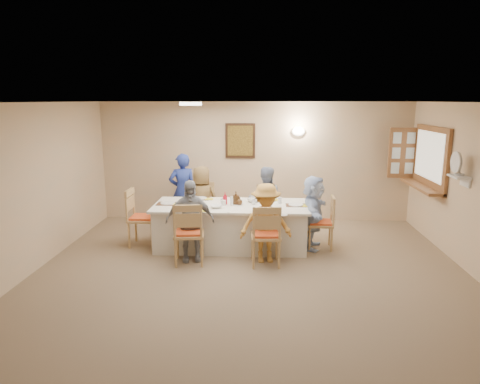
{
  "coord_description": "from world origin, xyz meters",
  "views": [
    {
      "loc": [
        0.15,
        -5.45,
        2.53
      ],
      "look_at": [
        -0.2,
        1.4,
        1.05
      ],
      "focal_mm": 32.0,
      "sensor_mm": 36.0,
      "label": 1
    }
  ],
  "objects_px": {
    "dining_table": "(231,226)",
    "caregiver": "(183,191)",
    "chair_back_right": "(265,210)",
    "diner_front_left": "(190,221)",
    "chair_front_right": "(266,234)",
    "serving_hatch": "(431,158)",
    "condiment_ketchup": "(225,198)",
    "chair_right_end": "(320,222)",
    "diner_front_right": "(266,223)",
    "chair_left_end": "(143,217)",
    "diner_right_end": "(313,212)",
    "chair_back_left": "(203,208)",
    "diner_back_left": "(202,201)",
    "chair_front_left": "(189,232)",
    "desk_fan": "(458,167)",
    "diner_back_right": "(265,201)"
  },
  "relations": [
    {
      "from": "dining_table",
      "to": "caregiver",
      "type": "bearing_deg",
      "value": 132.4
    },
    {
      "from": "chair_back_right",
      "to": "diner_front_left",
      "type": "bearing_deg",
      "value": -119.34
    },
    {
      "from": "dining_table",
      "to": "diner_front_left",
      "type": "distance_m",
      "value": 0.95
    },
    {
      "from": "diner_front_left",
      "to": "chair_front_right",
      "type": "bearing_deg",
      "value": -16.14
    },
    {
      "from": "serving_hatch",
      "to": "dining_table",
      "type": "relative_size",
      "value": 0.57
    },
    {
      "from": "chair_back_right",
      "to": "condiment_ketchup",
      "type": "height_order",
      "value": "condiment_ketchup"
    },
    {
      "from": "chair_right_end",
      "to": "diner_front_right",
      "type": "height_order",
      "value": "diner_front_right"
    },
    {
      "from": "chair_left_end",
      "to": "diner_front_right",
      "type": "relative_size",
      "value": 0.81
    },
    {
      "from": "chair_front_right",
      "to": "diner_right_end",
      "type": "xyz_separation_m",
      "value": [
        0.82,
        0.8,
        0.15
      ]
    },
    {
      "from": "diner_front_left",
      "to": "chair_back_left",
      "type": "bearing_deg",
      "value": 79.57
    },
    {
      "from": "serving_hatch",
      "to": "chair_back_right",
      "type": "height_order",
      "value": "serving_hatch"
    },
    {
      "from": "diner_back_left",
      "to": "diner_front_left",
      "type": "xyz_separation_m",
      "value": [
        0.0,
        -1.36,
        -0.01
      ]
    },
    {
      "from": "diner_front_right",
      "to": "diner_right_end",
      "type": "relative_size",
      "value": 0.99
    },
    {
      "from": "chair_front_right",
      "to": "caregiver",
      "type": "distance_m",
      "value": 2.57
    },
    {
      "from": "chair_front_left",
      "to": "chair_left_end",
      "type": "relative_size",
      "value": 0.99
    },
    {
      "from": "diner_right_end",
      "to": "caregiver",
      "type": "height_order",
      "value": "caregiver"
    },
    {
      "from": "chair_back_right",
      "to": "chair_right_end",
      "type": "relative_size",
      "value": 1.0
    },
    {
      "from": "chair_front_right",
      "to": "desk_fan",
      "type": "bearing_deg",
      "value": 179.19
    },
    {
      "from": "chair_right_end",
      "to": "diner_right_end",
      "type": "distance_m",
      "value": 0.22
    },
    {
      "from": "dining_table",
      "to": "chair_front_left",
      "type": "distance_m",
      "value": 1.01
    },
    {
      "from": "serving_hatch",
      "to": "chair_left_end",
      "type": "bearing_deg",
      "value": -172.23
    },
    {
      "from": "dining_table",
      "to": "chair_right_end",
      "type": "bearing_deg",
      "value": 0.0
    },
    {
      "from": "desk_fan",
      "to": "caregiver",
      "type": "distance_m",
      "value": 4.94
    },
    {
      "from": "diner_front_right",
      "to": "diner_right_end",
      "type": "xyz_separation_m",
      "value": [
        0.82,
        0.68,
        0.01
      ]
    },
    {
      "from": "chair_back_right",
      "to": "diner_back_right",
      "type": "height_order",
      "value": "diner_back_right"
    },
    {
      "from": "desk_fan",
      "to": "caregiver",
      "type": "height_order",
      "value": "desk_fan"
    },
    {
      "from": "serving_hatch",
      "to": "chair_back_left",
      "type": "distance_m",
      "value": 4.31
    },
    {
      "from": "chair_back_right",
      "to": "condiment_ketchup",
      "type": "bearing_deg",
      "value": -122.21
    },
    {
      "from": "chair_right_end",
      "to": "diner_front_left",
      "type": "xyz_separation_m",
      "value": [
        -2.15,
        -0.68,
        0.19
      ]
    },
    {
      "from": "desk_fan",
      "to": "diner_front_left",
      "type": "xyz_separation_m",
      "value": [
        -4.08,
        -0.03,
        -0.89
      ]
    },
    {
      "from": "chair_back_left",
      "to": "diner_back_right",
      "type": "relative_size",
      "value": 0.74
    },
    {
      "from": "desk_fan",
      "to": "caregiver",
      "type": "relative_size",
      "value": 0.2
    },
    {
      "from": "dining_table",
      "to": "diner_right_end",
      "type": "xyz_separation_m",
      "value": [
        1.42,
        -0.0,
        0.26
      ]
    },
    {
      "from": "chair_right_end",
      "to": "desk_fan",
      "type": "bearing_deg",
      "value": 74.55
    },
    {
      "from": "diner_right_end",
      "to": "caregiver",
      "type": "xyz_separation_m",
      "value": [
        -2.47,
        1.15,
        0.11
      ]
    },
    {
      "from": "chair_back_right",
      "to": "chair_front_right",
      "type": "xyz_separation_m",
      "value": [
        0.0,
        -1.6,
        0.03
      ]
    },
    {
      "from": "diner_back_right",
      "to": "diner_right_end",
      "type": "distance_m",
      "value": 1.07
    },
    {
      "from": "desk_fan",
      "to": "chair_back_right",
      "type": "relative_size",
      "value": 0.32
    },
    {
      "from": "diner_back_left",
      "to": "diner_front_left",
      "type": "relative_size",
      "value": 1.01
    },
    {
      "from": "chair_left_end",
      "to": "caregiver",
      "type": "relative_size",
      "value": 0.68
    },
    {
      "from": "serving_hatch",
      "to": "condiment_ketchup",
      "type": "bearing_deg",
      "value": -169.55
    },
    {
      "from": "dining_table",
      "to": "diner_back_left",
      "type": "height_order",
      "value": "diner_back_left"
    },
    {
      "from": "chair_back_right",
      "to": "diner_back_left",
      "type": "distance_m",
      "value": 1.22
    },
    {
      "from": "chair_back_left",
      "to": "chair_back_right",
      "type": "bearing_deg",
      "value": -1.95
    },
    {
      "from": "chair_left_end",
      "to": "diner_front_right",
      "type": "height_order",
      "value": "diner_front_right"
    },
    {
      "from": "dining_table",
      "to": "chair_right_end",
      "type": "distance_m",
      "value": 1.55
    },
    {
      "from": "desk_fan",
      "to": "chair_back_right",
      "type": "distance_m",
      "value": 3.4
    },
    {
      "from": "chair_back_left",
      "to": "chair_right_end",
      "type": "height_order",
      "value": "chair_back_left"
    },
    {
      "from": "diner_right_end",
      "to": "condiment_ketchup",
      "type": "xyz_separation_m",
      "value": [
        -1.52,
        0.02,
        0.23
      ]
    },
    {
      "from": "serving_hatch",
      "to": "diner_back_left",
      "type": "distance_m",
      "value": 4.27
    }
  ]
}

